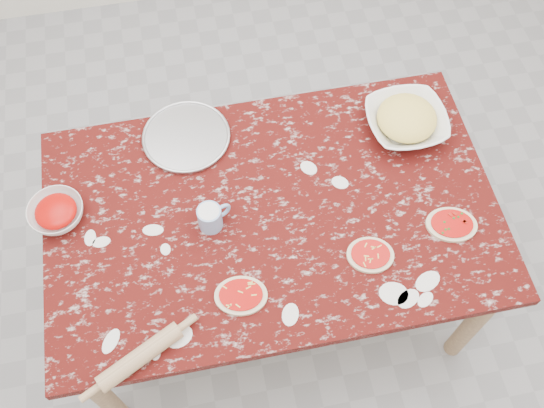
{
  "coord_description": "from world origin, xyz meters",
  "views": [
    {
      "loc": [
        -0.2,
        -1.03,
        2.67
      ],
      "look_at": [
        0.0,
        0.0,
        0.8
      ],
      "focal_mm": 40.8,
      "sensor_mm": 36.0,
      "label": 1
    }
  ],
  "objects_px": {
    "cheese_bowl": "(406,122)",
    "flour_mug": "(211,217)",
    "sauce_bowl": "(57,213)",
    "pizza_tray": "(186,137)",
    "rolling_pin": "(140,357)",
    "worktable": "(272,222)"
  },
  "relations": [
    {
      "from": "sauce_bowl",
      "to": "cheese_bowl",
      "type": "xyz_separation_m",
      "value": [
        1.31,
        0.14,
        0.01
      ]
    },
    {
      "from": "flour_mug",
      "to": "cheese_bowl",
      "type": "bearing_deg",
      "value": 19.1
    },
    {
      "from": "sauce_bowl",
      "to": "cheese_bowl",
      "type": "height_order",
      "value": "cheese_bowl"
    },
    {
      "from": "worktable",
      "to": "flour_mug",
      "type": "height_order",
      "value": "flour_mug"
    },
    {
      "from": "sauce_bowl",
      "to": "flour_mug",
      "type": "relative_size",
      "value": 1.6
    },
    {
      "from": "cheese_bowl",
      "to": "rolling_pin",
      "type": "xyz_separation_m",
      "value": [
        -1.07,
        -0.7,
        -0.01
      ]
    },
    {
      "from": "worktable",
      "to": "pizza_tray",
      "type": "height_order",
      "value": "pizza_tray"
    },
    {
      "from": "sauce_bowl",
      "to": "rolling_pin",
      "type": "bearing_deg",
      "value": -66.97
    },
    {
      "from": "rolling_pin",
      "to": "worktable",
      "type": "bearing_deg",
      "value": 41.26
    },
    {
      "from": "pizza_tray",
      "to": "flour_mug",
      "type": "distance_m",
      "value": 0.39
    },
    {
      "from": "sauce_bowl",
      "to": "rolling_pin",
      "type": "relative_size",
      "value": 0.68
    },
    {
      "from": "sauce_bowl",
      "to": "cheese_bowl",
      "type": "bearing_deg",
      "value": 6.11
    },
    {
      "from": "worktable",
      "to": "rolling_pin",
      "type": "height_order",
      "value": "rolling_pin"
    },
    {
      "from": "pizza_tray",
      "to": "sauce_bowl",
      "type": "xyz_separation_m",
      "value": [
        -0.48,
        -0.25,
        0.02
      ]
    },
    {
      "from": "flour_mug",
      "to": "pizza_tray",
      "type": "bearing_deg",
      "value": 96.14
    },
    {
      "from": "worktable",
      "to": "cheese_bowl",
      "type": "bearing_deg",
      "value": 24.68
    },
    {
      "from": "cheese_bowl",
      "to": "flour_mug",
      "type": "relative_size",
      "value": 2.48
    },
    {
      "from": "sauce_bowl",
      "to": "flour_mug",
      "type": "height_order",
      "value": "flour_mug"
    },
    {
      "from": "flour_mug",
      "to": "rolling_pin",
      "type": "xyz_separation_m",
      "value": [
        -0.29,
        -0.43,
        -0.02
      ]
    },
    {
      "from": "worktable",
      "to": "sauce_bowl",
      "type": "relative_size",
      "value": 8.25
    },
    {
      "from": "cheese_bowl",
      "to": "flour_mug",
      "type": "xyz_separation_m",
      "value": [
        -0.78,
        -0.27,
        0.01
      ]
    },
    {
      "from": "worktable",
      "to": "flour_mug",
      "type": "xyz_separation_m",
      "value": [
        -0.22,
        -0.01,
        0.13
      ]
    }
  ]
}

